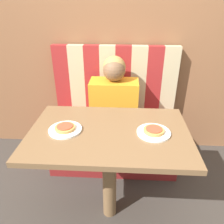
# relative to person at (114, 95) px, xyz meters

# --- Properties ---
(ground_plane) EXTENTS (12.00, 12.00, 0.00)m
(ground_plane) POSITION_rel_person_xyz_m (0.00, -0.64, -0.74)
(ground_plane) COLOR #38332D
(wall_back) EXTENTS (7.00, 0.05, 2.60)m
(wall_back) POSITION_rel_person_xyz_m (0.00, 0.33, 0.56)
(wall_back) COLOR brown
(wall_back) RESTS_ON ground_plane
(booth_seat) EXTENTS (1.19, 0.55, 0.44)m
(booth_seat) POSITION_rel_person_xyz_m (0.00, -0.00, -0.52)
(booth_seat) COLOR maroon
(booth_seat) RESTS_ON ground_plane
(booth_backrest) EXTENTS (1.19, 0.08, 0.69)m
(booth_backrest) POSITION_rel_person_xyz_m (0.00, 0.24, 0.05)
(booth_backrest) COLOR maroon
(booth_backrest) RESTS_ON booth_seat
(dining_table) EXTENTS (1.02, 0.67, 0.77)m
(dining_table) POSITION_rel_person_xyz_m (0.00, -0.64, -0.08)
(dining_table) COLOR brown
(dining_table) RESTS_ON ground_plane
(person) EXTENTS (0.43, 0.24, 0.64)m
(person) POSITION_rel_person_xyz_m (0.00, 0.00, 0.00)
(person) COLOR orange
(person) RESTS_ON booth_seat
(plate_left) EXTENTS (0.21, 0.21, 0.01)m
(plate_left) POSITION_rel_person_xyz_m (-0.28, -0.65, 0.03)
(plate_left) COLOR white
(plate_left) RESTS_ON dining_table
(plate_right) EXTENTS (0.21, 0.21, 0.01)m
(plate_right) POSITION_rel_person_xyz_m (0.28, -0.65, 0.03)
(plate_right) COLOR white
(plate_right) RESTS_ON dining_table
(pizza_left) EXTENTS (0.13, 0.13, 0.02)m
(pizza_left) POSITION_rel_person_xyz_m (-0.28, -0.65, 0.05)
(pizza_left) COLOR #C68E47
(pizza_left) RESTS_ON plate_left
(pizza_right) EXTENTS (0.13, 0.13, 0.02)m
(pizza_right) POSITION_rel_person_xyz_m (0.28, -0.65, 0.05)
(pizza_right) COLOR #C68E47
(pizza_right) RESTS_ON plate_right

